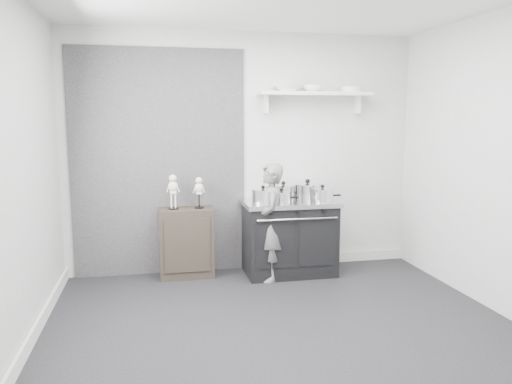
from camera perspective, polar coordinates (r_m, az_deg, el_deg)
ground at (r=4.31m, az=3.11°, el=-15.45°), size 4.00×4.00×0.00m
room_shell at (r=4.07m, az=1.53°, el=6.93°), size 4.02×3.62×2.71m
wall_shelf at (r=5.79m, az=6.74°, el=11.00°), size 1.30×0.26×0.24m
stove at (r=5.65m, az=3.82°, el=-5.14°), size 1.04×0.65×0.84m
side_cabinet at (r=5.60m, az=-7.97°, el=-5.74°), size 0.59×0.34×0.76m
child at (r=5.37m, az=1.60°, el=-3.49°), size 0.37×0.51×1.27m
pot_front_left at (r=5.40m, az=0.81°, el=-0.44°), size 0.33×0.24×0.19m
pot_back_left at (r=5.63m, az=3.14°, el=-0.02°), size 0.35×0.27×0.21m
pot_back_right at (r=5.72m, az=5.90°, el=0.13°), size 0.40×0.31×0.22m
pot_front_right at (r=5.51m, az=7.59°, el=-0.33°), size 0.34×0.25×0.19m
pot_front_center at (r=5.39m, az=2.96°, el=-0.59°), size 0.29×0.21×0.16m
skeleton_full at (r=5.48m, az=-9.46°, el=0.32°), size 0.12×0.08×0.44m
skeleton_torso at (r=5.50m, az=-6.54°, el=0.19°), size 0.11×0.07×0.39m
bowl_large at (r=5.69m, az=3.61°, el=11.76°), size 0.29×0.29×0.07m
bowl_small at (r=5.77m, az=6.48°, el=11.67°), size 0.23×0.23×0.07m
plate_stack at (r=5.93m, az=10.82°, el=11.44°), size 0.24×0.24×0.06m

